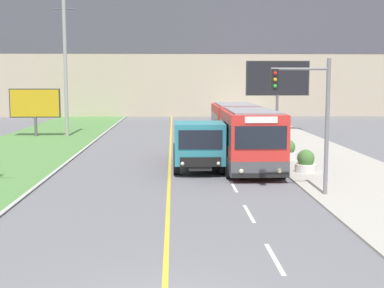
% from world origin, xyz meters
% --- Properties ---
extents(apartment_block_background, '(80.00, 8.04, 21.79)m').
position_xyz_m(apartment_block_background, '(0.00, 59.37, 10.89)').
color(apartment_block_background, '#BCAD93').
rests_on(apartment_block_background, ground_plane).
extents(city_bus, '(2.71, 12.35, 3.06)m').
position_xyz_m(city_bus, '(3.96, 18.98, 1.55)').
color(city_bus, red).
rests_on(city_bus, ground_plane).
extents(dump_truck, '(2.47, 6.85, 2.47)m').
position_xyz_m(dump_truck, '(1.43, 16.42, 1.25)').
color(dump_truck, black).
rests_on(dump_truck, ground_plane).
extents(utility_pole_far, '(1.80, 0.28, 11.28)m').
position_xyz_m(utility_pole_far, '(-8.25, 32.79, 5.70)').
color(utility_pole_far, '#9E9E99').
rests_on(utility_pole_far, ground_plane).
extents(traffic_light_mast, '(2.28, 0.32, 5.31)m').
position_xyz_m(traffic_light_mast, '(5.40, 10.38, 3.40)').
color(traffic_light_mast, slate).
rests_on(traffic_light_mast, ground_plane).
extents(billboard_large, '(5.48, 0.24, 6.11)m').
position_xyz_m(billboard_large, '(9.20, 36.27, 4.47)').
color(billboard_large, '#59595B').
rests_on(billboard_large, ground_plane).
extents(billboard_small, '(3.97, 0.24, 3.80)m').
position_xyz_m(billboard_small, '(-10.75, 32.90, 2.57)').
color(billboard_small, '#59595B').
rests_on(billboard_small, ground_plane).
extents(planter_round_near, '(1.04, 1.04, 1.08)m').
position_xyz_m(planter_round_near, '(6.58, 15.45, 0.55)').
color(planter_round_near, silver).
rests_on(planter_round_near, sidewalk_right).
extents(planter_round_second, '(1.04, 1.04, 1.10)m').
position_xyz_m(planter_round_second, '(6.61, 19.64, 0.55)').
color(planter_round_second, silver).
rests_on(planter_round_second, sidewalk_right).
extents(planter_round_third, '(1.15, 1.15, 1.19)m').
position_xyz_m(planter_round_third, '(6.56, 23.82, 0.60)').
color(planter_round_third, silver).
rests_on(planter_round_third, sidewalk_right).
extents(planter_round_far, '(1.14, 1.14, 1.15)m').
position_xyz_m(planter_round_far, '(6.68, 28.00, 0.58)').
color(planter_round_far, silver).
rests_on(planter_round_far, sidewalk_right).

